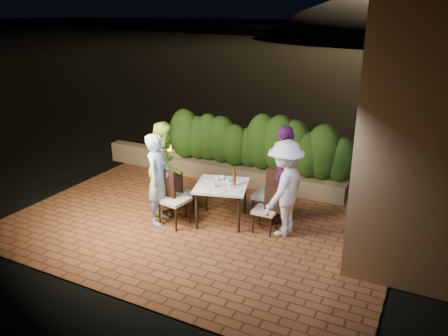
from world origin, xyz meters
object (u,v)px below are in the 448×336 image
Objects in this scene: diner_white at (285,188)px; parapet_lamp at (169,148)px; bowl at (220,178)px; chair_left_back at (182,193)px; chair_left_front at (174,199)px; chair_right_front at (265,209)px; beer_bottle at (234,177)px; diner_green at (166,167)px; chair_right_back at (267,194)px; diner_purple at (284,174)px; diner_blue at (158,179)px; dining_table at (222,203)px.

parapet_lamp is (-3.71, 1.92, -0.30)m from diner_white.
diner_white is at bearing -7.62° from bowl.
chair_left_front is at bearing -77.88° from chair_left_back.
diner_white is at bearing -27.37° from parapet_lamp.
chair_right_front is 6.30× the size of parapet_lamp.
beer_bottle reaches higher than chair_left_front.
diner_green reaches higher than chair_left_front.
chair_right_back is 3.58m from parapet_lamp.
chair_left_back is 1.67m from chair_right_back.
chair_left_back is 2.04m from diner_purple.
chair_left_back is 0.47× the size of diner_green.
chair_right_front is at bearing -30.74° from parapet_lamp.
chair_right_back is at bearing 42.33° from chair_left_front.
chair_left_back is 1.76m from chair_right_front.
chair_right_back is 2.05m from diner_green.
chair_left_front is 0.60× the size of diner_white.
diner_green reaches higher than parapet_lamp.
chair_left_front reaches higher than bowl.
diner_blue reaches higher than chair_left_front.
diner_white is (1.36, -0.18, 0.10)m from bowl.
chair_left_front is at bearing -144.95° from dining_table.
diner_blue reaches higher than bowl.
chair_right_back is at bearing -94.22° from diner_purple.
bowl is at bearing -16.17° from chair_right_front.
beer_bottle reaches higher than chair_left_back.
diner_purple is (2.22, 0.64, 0.02)m from diner_green.
parapet_lamp is (-1.29, 2.04, -0.34)m from diner_green.
diner_white reaches higher than chair_right_front.
beer_bottle is 0.19× the size of diner_white.
diner_purple is 3.80m from parapet_lamp.
chair_left_front is 0.56× the size of diner_purple.
chair_right_front is 0.81m from diner_purple.
bowl is 0.10× the size of diner_white.
chair_right_front is 0.48× the size of diner_green.
chair_left_front reaches higher than chair_left_back.
chair_right_front is 0.51× the size of diner_blue.
beer_bottle reaches higher than dining_table.
bowl is 1.14m from chair_right_front.
diner_white is (0.31, 0.10, 0.43)m from chair_right_front.
dining_table reaches higher than parapet_lamp.
bowl is at bearing 62.11° from chair_left_front.
parapet_lamp is at bearing -27.48° from chair_right_back.
diner_green is at bearing -164.31° from bowl.
dining_table is 0.90m from chair_left_front.
diner_white reaches higher than dining_table.
diner_green is 1.04× the size of diner_white.
chair_right_front is at bearing -1.22° from dining_table.
chair_right_front reaches higher than chair_left_back.
diner_white is at bearing 3.90° from dining_table.
chair_right_front is at bearing 106.47° from chair_right_back.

